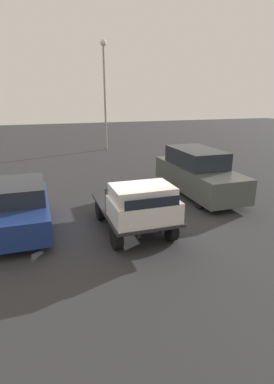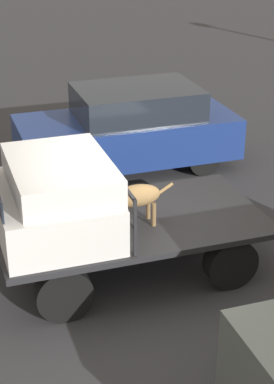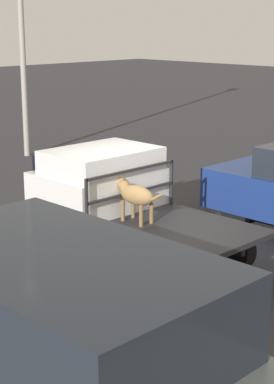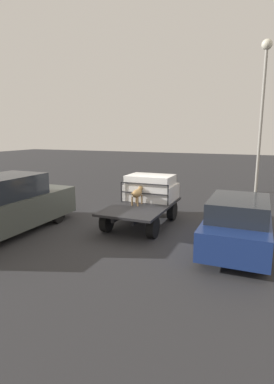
{
  "view_description": "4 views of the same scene",
  "coord_description": "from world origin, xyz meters",
  "views": [
    {
      "loc": [
        8.58,
        -2.71,
        4.19
      ],
      "look_at": [
        -0.05,
        0.16,
        1.24
      ],
      "focal_mm": 28.0,
      "sensor_mm": 36.0,
      "label": 1
    },
    {
      "loc": [
        2.35,
        7.3,
        4.78
      ],
      "look_at": [
        -0.05,
        0.16,
        1.24
      ],
      "focal_mm": 60.0,
      "sensor_mm": 36.0,
      "label": 2
    },
    {
      "loc": [
        -6.62,
        6.71,
        3.73
      ],
      "look_at": [
        -0.05,
        0.16,
        1.24
      ],
      "focal_mm": 60.0,
      "sensor_mm": 36.0,
      "label": 3
    },
    {
      "loc": [
        -9.83,
        -3.91,
        3.34
      ],
      "look_at": [
        -0.05,
        0.16,
        1.24
      ],
      "focal_mm": 28.0,
      "sensor_mm": 36.0,
      "label": 4
    }
  ],
  "objects": [
    {
      "name": "flatbed_truck",
      "position": [
        0.0,
        0.0,
        0.56
      ],
      "size": [
        3.61,
        2.0,
        0.77
      ],
      "color": "black",
      "rests_on": "ground"
    },
    {
      "name": "dog",
      "position": [
        0.01,
        0.16,
        1.19
      ],
      "size": [
        1.01,
        0.29,
        0.68
      ],
      "rotation": [
        0.0,
        0.0,
        -0.07
      ],
      "color": "brown",
      "rests_on": "flatbed_truck"
    },
    {
      "name": "parked_pickup_far",
      "position": [
        -2.63,
        3.82,
        0.96
      ],
      "size": [
        5.22,
        1.87,
        1.97
      ],
      "rotation": [
        0.0,
        0.0,
        -0.11
      ],
      "color": "black",
      "rests_on": "ground"
    },
    {
      "name": "truck_cab",
      "position": [
        1.0,
        0.0,
        1.23
      ],
      "size": [
        1.46,
        1.88,
        0.97
      ],
      "color": "silver",
      "rests_on": "flatbed_truck"
    },
    {
      "name": "truck_headboard",
      "position": [
        0.23,
        0.0,
        1.27
      ],
      "size": [
        0.04,
        1.88,
        0.75
      ],
      "color": "#232326",
      "rests_on": "flatbed_truck"
    },
    {
      "name": "ground_plane",
      "position": [
        0.0,
        0.0,
        0.0
      ],
      "size": [
        80.0,
        80.0,
        0.0
      ],
      "primitive_type": "plane",
      "color": "#2D2D30"
    }
  ]
}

